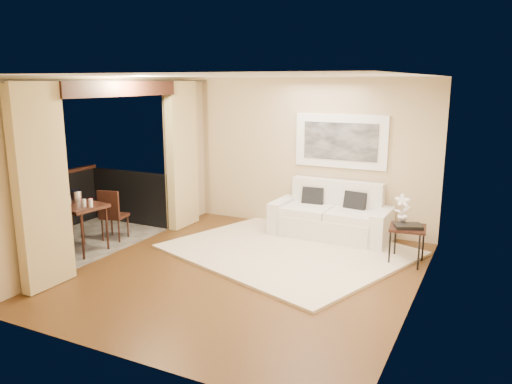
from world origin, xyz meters
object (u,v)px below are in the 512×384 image
Objects in this scene: sofa at (331,218)px; side_table at (408,231)px; orchid at (402,209)px; bistro_table at (81,210)px; balcony_chair_near at (58,229)px; ice_bucket at (76,197)px; balcony_chair_far at (112,212)px.

sofa is 1.56m from side_table.
bistro_table is at bearing -157.69° from orchid.
ice_bucket is (-0.15, 0.53, 0.36)m from balcony_chair_near.
balcony_chair_far is at bearing 88.34° from bistro_table.
sofa reaches higher than side_table.
side_table is at bearing -25.82° from sofa.
bistro_table is 3.77× the size of ice_bucket.
balcony_chair_near is (-4.54, -2.31, -0.29)m from orchid.
balcony_chair_near is at bearing -153.00° from orchid.
balcony_chair_far is 0.69m from ice_bucket.
orchid is 5.10m from balcony_chair_near.
ice_bucket reaches higher than balcony_chair_near.
orchid is (1.27, -0.59, 0.45)m from sofa.
balcony_chair_far is (-4.51, -1.22, -0.28)m from orchid.
ice_bucket reaches higher than side_table.
orchid is at bearing 20.82° from ice_bucket.
orchid is at bearing 22.31° from bistro_table.
sofa is 4.38m from balcony_chair_near.
orchid is at bearing -23.61° from sofa.
side_table is 0.65× the size of balcony_chair_far.
bistro_table is (-4.64, -1.74, 0.17)m from side_table.
sofa is 3.53× the size of side_table.
side_table is at bearing 20.54° from bistro_table.
ice_bucket reaches higher than balcony_chair_far.
sofa reaches higher than bistro_table.
orchid is at bearing -177.35° from balcony_chair_far.
orchid is 5.01m from ice_bucket.
balcony_chair_far is at bearing 72.49° from ice_bucket.
side_table is 2.85× the size of ice_bucket.
orchid is 4.68m from balcony_chair_far.
orchid is 0.52× the size of balcony_chair_far.
orchid reaches higher than sofa.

